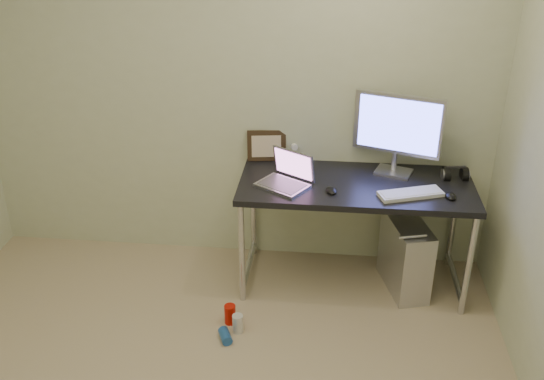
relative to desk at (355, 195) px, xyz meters
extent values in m
cube|color=beige|center=(-0.84, 0.32, 0.58)|extent=(3.50, 0.02, 2.50)
cube|color=black|center=(0.00, 0.00, 0.06)|extent=(1.48, 0.65, 0.04)
cylinder|color=silver|center=(-0.70, -0.28, -0.31)|extent=(0.04, 0.04, 0.71)
cylinder|color=silver|center=(-0.70, 0.28, -0.31)|extent=(0.04, 0.04, 0.71)
cylinder|color=silver|center=(0.70, -0.28, -0.31)|extent=(0.04, 0.04, 0.71)
cylinder|color=silver|center=(0.70, 0.28, -0.31)|extent=(0.04, 0.04, 0.71)
cylinder|color=silver|center=(-0.70, 0.00, -0.59)|extent=(0.04, 0.57, 0.04)
cylinder|color=silver|center=(0.70, 0.00, -0.59)|extent=(0.04, 0.57, 0.04)
cube|color=silver|center=(0.35, -0.03, -0.42)|extent=(0.32, 0.51, 0.49)
cylinder|color=#BAB9C2|center=(0.35, -0.22, -0.15)|extent=(0.18, 0.07, 0.02)
cylinder|color=#BAB9C2|center=(0.35, 0.17, -0.15)|extent=(0.18, 0.07, 0.02)
cylinder|color=black|center=(0.30, 0.27, -0.27)|extent=(0.01, 0.16, 0.69)
cylinder|color=black|center=(0.39, 0.25, -0.29)|extent=(0.02, 0.11, 0.71)
cylinder|color=red|center=(-0.74, -0.52, -0.60)|extent=(0.08, 0.08, 0.13)
cylinder|color=silver|center=(-0.68, -0.60, -0.61)|extent=(0.09, 0.09, 0.12)
cylinder|color=#2254A3|center=(-0.75, -0.69, -0.63)|extent=(0.10, 0.13, 0.06)
cube|color=#BAB9C2|center=(-0.46, -0.10, 0.09)|extent=(0.37, 0.34, 0.02)
cube|color=slate|center=(-0.46, -0.10, 0.10)|extent=(0.32, 0.29, 0.00)
cube|color=gray|center=(-0.40, 0.00, 0.20)|extent=(0.28, 0.19, 0.19)
cube|color=#824977|center=(-0.40, -0.01, 0.20)|extent=(0.25, 0.17, 0.17)
cube|color=#BAB9C2|center=(0.24, 0.18, 0.09)|extent=(0.27, 0.23, 0.02)
cylinder|color=#BAB9C2|center=(0.24, 0.20, 0.16)|extent=(0.04, 0.04, 0.12)
cube|color=#BAB9C2|center=(0.24, 0.19, 0.42)|extent=(0.54, 0.22, 0.39)
cube|color=#4D56E0|center=(0.24, 0.16, 0.42)|extent=(0.49, 0.17, 0.34)
cube|color=white|center=(0.32, -0.14, 0.10)|extent=(0.41, 0.25, 0.02)
ellipsoid|color=black|center=(0.56, -0.14, 0.10)|extent=(0.07, 0.11, 0.03)
ellipsoid|color=black|center=(-0.16, -0.14, 0.10)|extent=(0.09, 0.12, 0.04)
cylinder|color=black|center=(0.57, 0.13, 0.11)|extent=(0.05, 0.10, 0.10)
cylinder|color=black|center=(0.69, 0.13, 0.11)|extent=(0.05, 0.10, 0.10)
cube|color=black|center=(0.63, 0.13, 0.16)|extent=(0.13, 0.03, 0.01)
cube|color=black|center=(-0.60, 0.30, 0.19)|extent=(0.27, 0.11, 0.21)
cylinder|color=silver|center=(-0.41, 0.29, 0.13)|extent=(0.01, 0.01, 0.09)
cylinder|color=white|center=(-0.41, 0.29, 0.19)|extent=(0.05, 0.04, 0.04)
camera|label=1|loc=(-0.18, -3.47, 1.78)|focal=40.00mm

